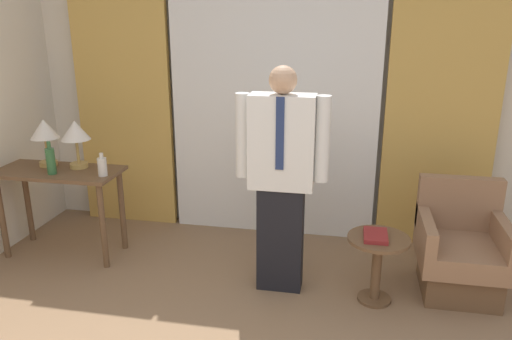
# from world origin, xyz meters

# --- Properties ---
(wall_back) EXTENTS (10.00, 0.06, 2.70)m
(wall_back) POSITION_xyz_m (0.00, 3.20, 1.35)
(wall_back) COLOR silver
(wall_back) RESTS_ON ground_plane
(curtain_sheer_center) EXTENTS (1.86, 0.06, 2.58)m
(curtain_sheer_center) POSITION_xyz_m (0.00, 3.07, 1.29)
(curtain_sheer_center) COLOR white
(curtain_sheer_center) RESTS_ON ground_plane
(curtain_drape_left) EXTENTS (0.92, 0.06, 2.58)m
(curtain_drape_left) POSITION_xyz_m (-1.43, 3.07, 1.29)
(curtain_drape_left) COLOR gold
(curtain_drape_left) RESTS_ON ground_plane
(curtain_drape_right) EXTENTS (0.92, 0.06, 2.58)m
(curtain_drape_right) POSITION_xyz_m (1.43, 3.07, 1.29)
(curtain_drape_right) COLOR gold
(curtain_drape_right) RESTS_ON ground_plane
(desk) EXTENTS (1.03, 0.47, 0.75)m
(desk) POSITION_xyz_m (-1.68, 2.26, 0.61)
(desk) COLOR brown
(desk) RESTS_ON ground_plane
(table_lamp_left) EXTENTS (0.24, 0.24, 0.40)m
(table_lamp_left) POSITION_xyz_m (-1.82, 2.36, 1.05)
(table_lamp_left) COLOR tan
(table_lamp_left) RESTS_ON desk
(table_lamp_right) EXTENTS (0.24, 0.24, 0.40)m
(table_lamp_right) POSITION_xyz_m (-1.54, 2.36, 1.05)
(table_lamp_right) COLOR tan
(table_lamp_right) RESTS_ON desk
(bottle_near_edge) EXTENTS (0.07, 0.07, 0.19)m
(bottle_near_edge) POSITION_xyz_m (-1.24, 2.20, 0.83)
(bottle_near_edge) COLOR silver
(bottle_near_edge) RESTS_ON desk
(bottle_by_lamp) EXTENTS (0.07, 0.07, 0.27)m
(bottle_by_lamp) POSITION_xyz_m (-1.66, 2.16, 0.87)
(bottle_by_lamp) COLOR #336638
(bottle_by_lamp) RESTS_ON desk
(person) EXTENTS (0.66, 0.22, 1.67)m
(person) POSITION_xyz_m (0.22, 2.06, 0.90)
(person) COLOR black
(person) RESTS_ON ground_plane
(armchair) EXTENTS (0.61, 0.64, 0.82)m
(armchair) POSITION_xyz_m (1.54, 2.27, 0.30)
(armchair) COLOR brown
(armchair) RESTS_ON ground_plane
(side_table) EXTENTS (0.44, 0.44, 0.50)m
(side_table) POSITION_xyz_m (0.93, 2.00, 0.34)
(side_table) COLOR brown
(side_table) RESTS_ON ground_plane
(book) EXTENTS (0.16, 0.24, 0.03)m
(book) POSITION_xyz_m (0.90, 1.99, 0.52)
(book) COLOR maroon
(book) RESTS_ON side_table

